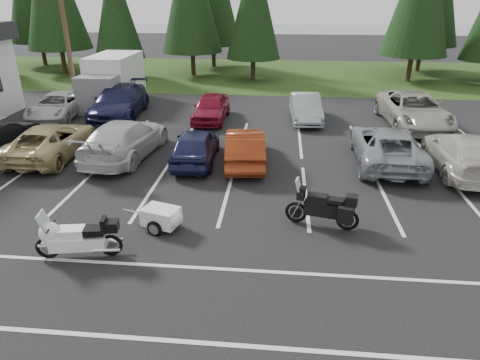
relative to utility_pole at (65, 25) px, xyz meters
name	(u,v)px	position (x,y,z in m)	size (l,w,h in m)	color
ground	(209,205)	(10.00, -12.00, -4.70)	(120.00, 120.00, 0.00)	black
grass_strip	(255,74)	(10.00, 12.00, -4.69)	(80.00, 16.00, 0.01)	#1B3912
lake_water	(295,37)	(14.00, 43.00, -4.70)	(70.00, 50.00, 0.02)	slate
utility_pole	(65,25)	(0.00, 0.00, 0.00)	(1.60, 0.26, 9.00)	#473321
box_truck	(110,82)	(2.00, 0.50, -3.25)	(2.40, 5.60, 2.90)	silver
stall_markings	(218,180)	(10.00, -10.00, -4.69)	(32.00, 16.00, 0.01)	silver
conifer_3	(115,7)	(-0.50, 9.40, 0.57)	(3.87, 3.87, 9.02)	#332316
conifer_5	(254,2)	(10.00, 9.60, 0.93)	(4.14, 4.14, 9.63)	#332316
car_near_2	(52,141)	(2.72, -8.18, -4.00)	(2.32, 5.04, 1.40)	tan
car_near_3	(125,139)	(5.82, -7.91, -3.92)	(2.19, 5.39, 1.57)	beige
car_near_4	(196,146)	(8.85, -8.24, -4.00)	(1.65, 4.11, 1.40)	#1A1E43
car_near_5	(245,146)	(10.88, -8.17, -3.99)	(1.50, 4.31, 1.42)	maroon
car_near_6	(387,146)	(16.55, -7.63, -3.95)	(2.48, 5.38, 1.50)	gray
car_near_7	(463,153)	(19.27, -8.26, -3.95)	(2.10, 5.15, 1.50)	beige
car_far_0	(58,106)	(0.03, -2.31, -4.04)	(2.19, 4.76, 1.32)	silver
car_far_1	(119,102)	(3.37, -1.84, -3.86)	(2.34, 5.76, 1.67)	#161837
car_far_2	(211,108)	(8.52, -2.13, -3.99)	(1.67, 4.15, 1.42)	maroon
car_far_3	(306,108)	(13.58, -1.68, -4.00)	(1.48, 4.23, 1.39)	gray
car_far_4	(414,110)	(19.08, -2.11, -3.87)	(2.76, 5.98, 1.66)	#9F9C92
touring_motorcycle	(77,234)	(7.10, -15.29, -4.01)	(2.47, 0.76, 1.37)	white
cargo_trailer	(161,218)	(8.86, -13.67, -4.35)	(1.49, 0.84, 0.69)	white
adventure_motorcycle	(322,204)	(13.55, -13.05, -3.96)	(2.41, 0.84, 1.47)	black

